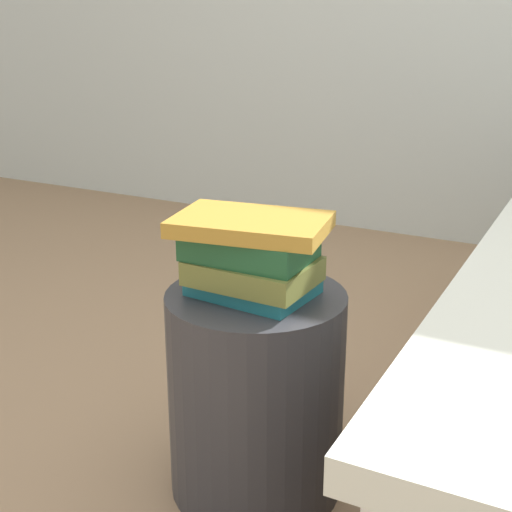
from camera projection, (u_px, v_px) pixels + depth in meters
name	position (u px, v px, depth m)	size (l,w,h in m)	color
ground_plane	(256.00, 483.00, 1.60)	(8.00, 8.00, 0.00)	#937556
side_table	(256.00, 393.00, 1.52)	(0.37, 0.37, 0.45)	#333338
book_teal	(254.00, 286.00, 1.45)	(0.23, 0.17, 0.03)	#1E727F
book_olive	(251.00, 270.00, 1.42)	(0.24, 0.18, 0.05)	olive
book_forest	(250.00, 245.00, 1.41)	(0.24, 0.16, 0.05)	#1E512D
book_ochre	(251.00, 224.00, 1.40)	(0.30, 0.19, 0.03)	#B7842D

